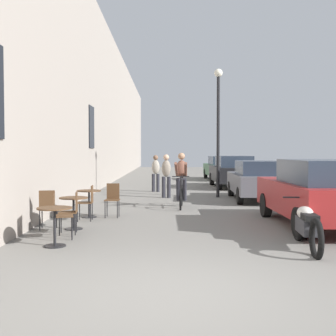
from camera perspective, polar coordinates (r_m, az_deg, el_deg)
The scene contains 19 objects.
ground_plane at distance 5.54m, azimuth 1.65°, elevation -16.13°, with size 88.00×88.00×0.00m, color slate.
building_facade_left at distance 19.68m, azimuth -10.04°, elevation 9.23°, with size 0.54×68.00×8.35m.
cafe_table_near at distance 8.19m, azimuth -14.82°, elevation -6.46°, with size 0.64×0.64×0.72m.
cafe_chair_near_toward_street at distance 8.86m, azimuth -14.20°, elevation -5.84°, with size 0.46×0.46×0.89m.
cafe_table_mid at distance 9.90m, azimuth -12.42°, elevation -4.96°, with size 0.64×0.64×0.72m.
cafe_chair_mid_toward_street at distance 9.96m, azimuth -15.67°, elevation -4.97°, with size 0.42×0.42×0.89m.
cafe_chair_mid_toward_wall at distance 9.35m, azimuth -12.67°, elevation -5.40°, with size 0.42×0.42×0.89m.
cafe_table_far at distance 11.61m, azimuth -10.43°, elevation -3.90°, with size 0.64×0.64×0.72m.
cafe_chair_far_toward_street at distance 11.02m, azimuth -10.57°, elevation -4.24°, with size 0.40×0.40×0.89m.
cafe_chair_far_toward_wall at distance 11.59m, azimuth -7.37°, elevation -3.91°, with size 0.39×0.39×0.89m.
cyclist_on_bicycle at distance 13.50m, azimuth 1.78°, elevation -1.79°, with size 0.52×1.76×1.74m.
pedestrian_near at distance 16.24m, azimuth -0.24°, elevation -0.72°, with size 0.37×0.29×1.64m.
pedestrian_mid at distance 18.72m, azimuth -1.65°, elevation -0.42°, with size 0.36×0.27×1.60m.
street_lamp at distance 16.61m, azimuth 6.68°, elevation 6.86°, with size 0.32×0.32×4.90m.
parked_car_nearest at distance 10.52m, azimuth 19.28°, elevation -3.03°, with size 1.87×4.40×1.56m.
parked_car_second at distance 15.72m, azimuth 11.69°, elevation -1.53°, with size 1.82×4.07×1.43m.
parked_car_third at distance 21.19m, azimuth 8.52°, elevation -0.41°, with size 1.85×4.35×1.55m.
parked_car_fourth at distance 27.01m, azimuth 7.05°, elevation 0.06°, with size 1.86×4.18×1.47m.
parked_motorcycle at distance 8.21m, azimuth 17.89°, elevation -7.30°, with size 0.62×2.14×0.92m.
Camera 1 is at (-0.19, -5.26, 1.74)m, focal length 45.95 mm.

